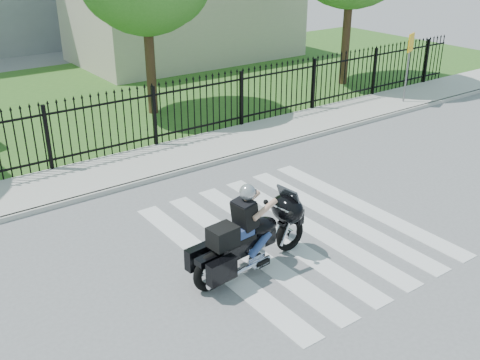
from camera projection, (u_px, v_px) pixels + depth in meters
ground at (295, 232)px, 11.58m from camera, size 120.00×120.00×0.00m
crosswalk at (295, 232)px, 11.58m from camera, size 5.00×5.50×0.01m
sidewalk at (174, 157)px, 15.25m from camera, size 40.00×2.00×0.12m
curb at (193, 168)px, 14.51m from camera, size 40.00×0.12×0.12m
grass_strip at (78, 100)px, 20.43m from camera, size 40.00×12.00×0.02m
iron_fence at (155, 118)px, 15.64m from camera, size 26.00×0.04×1.80m
building_low at (185, 20)px, 26.41m from camera, size 10.00×6.00×3.50m
motorcycle_rider at (249, 235)px, 10.04m from camera, size 2.67×0.98×1.76m
traffic_sign at (409, 54)px, 19.17m from camera, size 0.49×0.23×2.37m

